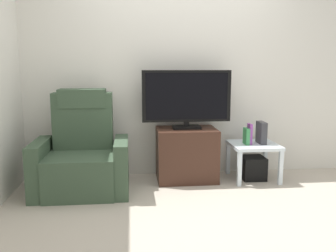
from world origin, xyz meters
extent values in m
plane|color=#B2A899|center=(0.00, 0.00, 0.00)|extent=(6.40, 6.40, 0.00)
cube|color=silver|center=(0.00, 1.13, 1.30)|extent=(6.40, 0.06, 2.60)
cube|color=#3D2319|center=(0.05, 0.82, 0.31)|extent=(0.69, 0.50, 0.61)
cube|color=black|center=(0.05, 0.58, 0.43)|extent=(0.63, 0.02, 0.02)
cube|color=black|center=(0.05, 0.63, 0.46)|extent=(0.34, 0.11, 0.04)
cube|color=black|center=(0.05, 0.84, 0.63)|extent=(0.32, 0.20, 0.03)
cube|color=black|center=(0.05, 0.84, 0.67)|extent=(0.06, 0.04, 0.05)
cube|color=black|center=(0.05, 0.84, 0.99)|extent=(1.02, 0.05, 0.59)
cube|color=black|center=(0.05, 0.81, 0.99)|extent=(0.94, 0.01, 0.53)
cube|color=#384C38|center=(-1.12, 0.50, 0.21)|extent=(0.70, 0.72, 0.42)
cube|color=#384C38|center=(-1.12, 0.77, 0.73)|extent=(0.64, 0.20, 0.62)
cube|color=#384C38|center=(-1.12, 0.79, 0.98)|extent=(0.50, 0.26, 0.20)
cube|color=#384C38|center=(-1.54, 0.50, 0.28)|extent=(0.14, 0.68, 0.56)
cube|color=#384C38|center=(-0.70, 0.50, 0.28)|extent=(0.14, 0.68, 0.56)
cube|color=silver|center=(0.84, 0.76, 0.41)|extent=(0.54, 0.54, 0.04)
cube|color=silver|center=(0.60, 0.52, 0.20)|extent=(0.04, 0.04, 0.39)
cube|color=silver|center=(1.08, 0.52, 0.20)|extent=(0.04, 0.04, 0.39)
cube|color=silver|center=(0.60, 1.00, 0.20)|extent=(0.04, 0.04, 0.39)
cube|color=silver|center=(1.08, 1.00, 0.20)|extent=(0.04, 0.04, 0.39)
cube|color=black|center=(0.84, 0.76, 0.13)|extent=(0.27, 0.27, 0.27)
cube|color=#388C4C|center=(0.74, 0.74, 0.52)|extent=(0.04, 0.14, 0.19)
cube|color=purple|center=(0.78, 0.74, 0.55)|extent=(0.03, 0.11, 0.24)
cube|color=#333338|center=(0.93, 0.77, 0.56)|extent=(0.07, 0.20, 0.26)
camera|label=1|loc=(-0.59, -3.24, 1.33)|focal=38.50mm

